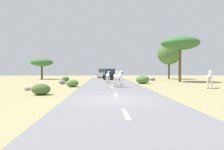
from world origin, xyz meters
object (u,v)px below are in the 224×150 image
zebra_0 (108,76)px  bush_2 (41,89)px  rock_1 (153,79)px  rock_3 (62,82)px  car_1 (103,74)px  bush_1 (143,80)px  tree_4 (42,62)px  zebra_3 (118,77)px  tree_3 (169,53)px  zebra_1 (116,76)px  bush_0 (72,83)px  tree_0 (180,43)px  car_0 (110,74)px  bush_3 (65,79)px  rock_2 (28,88)px  zebra_2 (210,77)px

zebra_0 → bush_2: (-4.75, -11.02, -0.57)m
rock_1 → rock_3: rock_3 is taller
car_1 → rock_3: bearing=-101.4°
bush_1 → tree_4: bearing=142.3°
zebra_3 → tree_3: size_ratio=0.24×
zebra_1 → tree_3: (10.05, 13.95, 3.50)m
bush_0 → bush_2: size_ratio=0.95×
tree_0 → tree_4: bearing=158.1°
bush_0 → car_0: bearing=73.6°
zebra_3 → rock_3: 7.74m
zebra_1 → tree_4: 18.41m
bush_3 → rock_3: size_ratio=1.35×
zebra_3 → bush_3: size_ratio=1.47×
car_1 → tree_4: tree_4 is taller
tree_0 → bush_1: (-5.65, -3.30, -4.69)m
car_0 → bush_1: 10.07m
tree_0 → rock_2: (-16.50, -10.78, -5.00)m
zebra_2 → bush_1: (-4.86, 6.35, -0.51)m
bush_1 → bush_3: size_ratio=1.49×
tree_4 → bush_2: (6.16, -22.27, -2.47)m
zebra_1 → rock_3: (-6.01, 1.98, -0.73)m
zebra_3 → tree_0: 13.15m
car_1 → tree_4: size_ratio=1.20×
tree_3 → bush_1: 13.88m
zebra_0 → rock_1: size_ratio=1.81×
zebra_3 → rock_3: zebra_3 is taller
tree_3 → bush_1: tree_3 is taller
bush_3 → rock_2: 13.39m
bush_1 → zebra_1: bearing=-143.3°
car_0 → rock_2: car_0 is taller
rock_1 → rock_3: (-12.12, -7.30, 0.03)m
zebra_0 → bush_3: 8.15m
zebra_3 → rock_1: zebra_3 is taller
bush_1 → bush_0: bearing=-150.7°
car_0 → rock_3: 11.43m
rock_3 → rock_2: bearing=-102.2°
car_1 → bush_3: car_1 is taller
zebra_1 → bush_0: 4.75m
tree_4 → rock_3: tree_4 is taller
bush_2 → rock_1: 20.99m
zebra_0 → zebra_3: bearing=86.6°
bush_3 → zebra_2: bearing=-39.3°
zebra_2 → bush_0: (-12.52, 2.06, -0.64)m
zebra_2 → bush_1: size_ratio=1.04×
zebra_2 → bush_0: bearing=-159.3°
zebra_2 → tree_3: bearing=114.1°
zebra_1 → bush_0: bearing=-143.2°
car_1 → bush_0: car_1 is taller
bush_3 → rock_3: bearing=-83.4°
zebra_1 → rock_3: zebra_1 is taller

